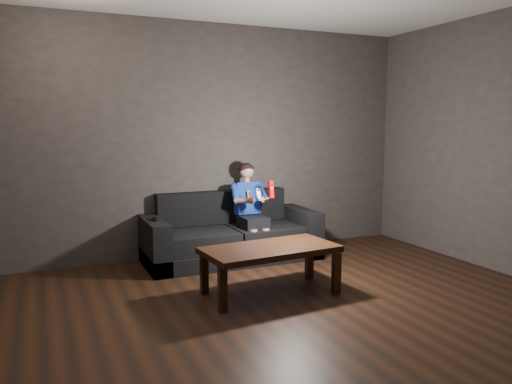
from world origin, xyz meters
name	(u,v)px	position (x,y,z in m)	size (l,w,h in m)	color
floor	(320,329)	(0.00, 0.00, 0.00)	(5.00, 5.00, 0.00)	black
back_wall	(212,141)	(0.00, 2.50, 1.35)	(5.00, 0.04, 2.70)	#34312D
sofa	(231,238)	(0.09, 2.14, 0.25)	(1.97, 0.85, 0.76)	black
child	(250,203)	(0.31, 2.09, 0.65)	(0.42, 0.51, 1.02)	black
wii_remote_red	(271,189)	(0.39, 1.70, 0.85)	(0.05, 0.07, 0.19)	#CF0008
nunchuk_white	(258,194)	(0.24, 1.70, 0.80)	(0.08, 0.10, 0.14)	white
wii_remote_black	(154,219)	(-0.80, 2.07, 0.55)	(0.05, 0.15, 0.03)	black
coffee_table	(270,253)	(0.00, 0.89, 0.38)	(1.26, 0.71, 0.44)	black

